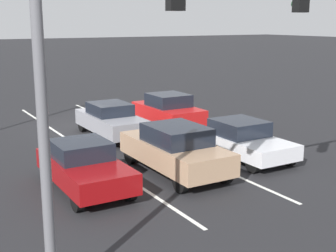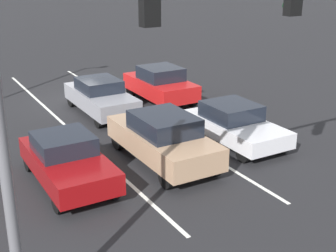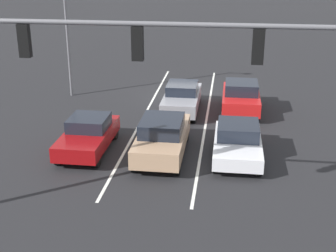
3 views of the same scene
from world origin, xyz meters
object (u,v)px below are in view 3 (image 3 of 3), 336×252
car_maroon_rightlane_front (88,134)px  car_gray_midlane_second (182,97)px  car_tan_midlane_front (162,137)px  traffic_signal_gantry (65,65)px  car_red_leftlane_second (241,97)px  car_white_leftlane_front (238,141)px  street_lamp_right_shoulder (69,19)px

car_maroon_rightlane_front → car_gray_midlane_second: size_ratio=0.95×
car_tan_midlane_front → traffic_signal_gantry: traffic_signal_gantry is taller
car_tan_midlane_front → car_gray_midlane_second: (-0.21, -5.84, -0.09)m
car_tan_midlane_front → car_red_leftlane_second: bearing=-118.5°
car_tan_midlane_front → car_white_leftlane_front: 3.14m
car_maroon_rightlane_front → car_gray_midlane_second: (-3.43, -5.76, 0.02)m
car_gray_midlane_second → street_lamp_right_shoulder: size_ratio=0.56×
car_red_leftlane_second → street_lamp_right_shoulder: street_lamp_right_shoulder is taller
street_lamp_right_shoulder → car_maroon_rightlane_front: bearing=112.5°
car_maroon_rightlane_front → car_white_leftlane_front: car_maroon_rightlane_front is taller
car_red_leftlane_second → car_gray_midlane_second: bearing=5.2°
car_gray_midlane_second → car_tan_midlane_front: bearing=87.9°
car_gray_midlane_second → street_lamp_right_shoulder: (6.64, -2.00, 3.74)m
car_maroon_rightlane_front → street_lamp_right_shoulder: (3.21, -7.76, 3.76)m
car_white_leftlane_front → traffic_signal_gantry: bearing=46.6°
car_tan_midlane_front → car_gray_midlane_second: car_tan_midlane_front is taller
car_gray_midlane_second → street_lamp_right_shoulder: 7.88m
car_tan_midlane_front → car_gray_midlane_second: bearing=-92.1°
car_tan_midlane_front → traffic_signal_gantry: (2.04, 5.22, 4.21)m
car_white_leftlane_front → car_maroon_rightlane_front: bearing=1.5°
car_gray_midlane_second → car_maroon_rightlane_front: bearing=59.3°
traffic_signal_gantry → car_maroon_rightlane_front: bearing=-77.4°
car_gray_midlane_second → car_red_leftlane_second: size_ratio=1.08×
car_maroon_rightlane_front → car_red_leftlane_second: size_ratio=1.02×
car_tan_midlane_front → street_lamp_right_shoulder: 10.78m
car_white_leftlane_front → car_gray_midlane_second: car_gray_midlane_second is taller
car_maroon_rightlane_front → car_gray_midlane_second: car_gray_midlane_second is taller
car_maroon_rightlane_front → car_white_leftlane_front: 6.35m
car_red_leftlane_second → traffic_signal_gantry: 13.23m
car_gray_midlane_second → traffic_signal_gantry: (2.25, 11.06, 4.29)m
car_maroon_rightlane_front → car_red_leftlane_second: 8.91m
car_red_leftlane_second → street_lamp_right_shoulder: 10.56m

